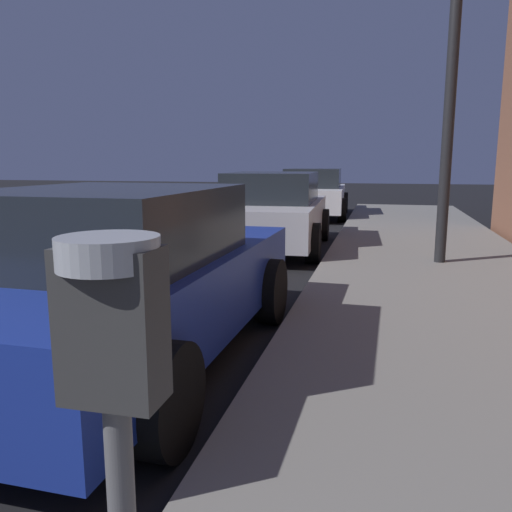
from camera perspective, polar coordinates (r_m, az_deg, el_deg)
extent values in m
cube|color=#333333|center=(1.01, -15.61, -7.42)|extent=(0.19, 0.11, 0.30)
cylinder|color=#999EA5|center=(0.98, -16.01, 0.40)|extent=(0.19, 0.19, 0.06)
cube|color=black|center=(1.03, -18.45, -4.96)|extent=(0.01, 0.08, 0.11)
cube|color=navy|center=(4.36, -14.13, -3.91)|extent=(1.90, 4.08, 0.64)
cube|color=#1E2328|center=(4.06, -16.07, 3.28)|extent=(1.64, 2.00, 0.56)
cylinder|color=black|center=(5.92, -15.98, -2.64)|extent=(0.23, 0.66, 0.66)
cylinder|color=black|center=(5.24, 1.62, -3.92)|extent=(0.23, 0.66, 0.66)
cylinder|color=black|center=(2.99, -9.91, -15.39)|extent=(0.23, 0.66, 0.66)
cube|color=#B7B7BF|center=(9.70, 1.74, 4.14)|extent=(1.95, 4.15, 0.64)
cube|color=#1E2328|center=(9.73, 1.83, 7.58)|extent=(1.65, 2.14, 0.56)
cylinder|color=black|center=(11.12, -1.74, 3.70)|extent=(0.25, 0.67, 0.66)
cylinder|color=black|center=(10.87, 7.45, 3.46)|extent=(0.25, 0.67, 0.66)
cylinder|color=black|center=(8.70, -5.40, 1.79)|extent=(0.25, 0.67, 0.66)
cylinder|color=black|center=(8.38, 6.35, 1.44)|extent=(0.25, 0.67, 0.66)
cube|color=silver|center=(15.62, 6.40, 6.45)|extent=(1.98, 4.38, 0.64)
cube|color=#1E2328|center=(15.39, 6.38, 8.55)|extent=(1.65, 2.17, 0.56)
cylinder|color=black|center=(17.05, 3.74, 6.00)|extent=(0.25, 0.67, 0.66)
cylinder|color=black|center=(16.92, 9.74, 5.84)|extent=(0.25, 0.67, 0.66)
cylinder|color=black|center=(14.42, 2.43, 5.22)|extent=(0.25, 0.67, 0.66)
cylinder|color=black|center=(14.27, 9.52, 5.04)|extent=(0.25, 0.67, 0.66)
cylinder|color=black|center=(8.10, 20.68, 15.86)|extent=(0.16, 0.16, 4.68)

